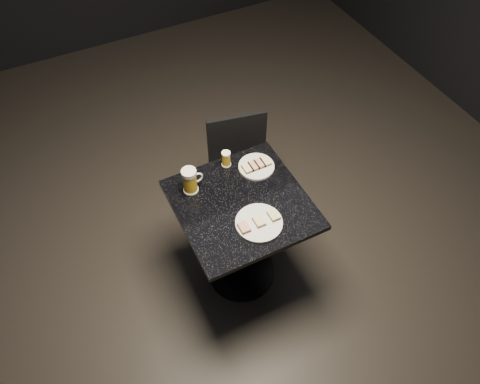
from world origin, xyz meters
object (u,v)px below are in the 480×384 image
plate_small (256,167)px  chair (242,170)px  plate_large (259,223)px  beer_mug (190,180)px  table (242,228)px  beer_tumbler (226,159)px

plate_small → chair: chair is taller
plate_large → plate_small: 0.40m
plate_large → chair: bearing=71.8°
beer_mug → plate_large: bearing=-58.5°
plate_small → beer_mug: size_ratio=1.32×
plate_large → plate_small: size_ratio=1.20×
plate_large → chair: 0.67m
plate_large → table: 0.30m
beer_mug → plate_small: bearing=-2.0°
table → chair: chair is taller
table → plate_small: bearing=45.1°
beer_tumbler → beer_mug: bearing=-161.5°
plate_large → beer_tumbler: 0.46m
beer_mug → beer_tumbler: beer_mug is taller
plate_small → beer_mug: (-0.40, 0.01, 0.07)m
table → beer_tumbler: size_ratio=7.65×
plate_large → beer_mug: 0.44m
plate_small → beer_mug: bearing=178.0°
beer_tumbler → plate_large: bearing=-93.6°
table → chair: bearing=63.3°
plate_large → beer_mug: (-0.23, 0.37, 0.07)m
plate_small → chair: size_ratio=0.24×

